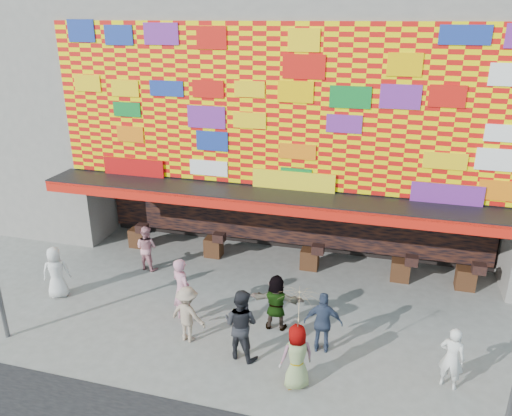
# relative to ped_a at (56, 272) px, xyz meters

# --- Properties ---
(ground) EXTENTS (90.00, 90.00, 0.00)m
(ground) POSITION_rel_ped_a_xyz_m (6.15, -0.70, -0.83)
(ground) COLOR slate
(ground) RESTS_ON ground
(shop_building) EXTENTS (15.20, 9.40, 10.00)m
(shop_building) POSITION_rel_ped_a_xyz_m (6.15, 7.48, 4.41)
(shop_building) COLOR gray
(shop_building) RESTS_ON ground
(neighbor_left) EXTENTS (11.00, 8.00, 12.00)m
(neighbor_left) POSITION_rel_ped_a_xyz_m (-6.85, 7.30, 5.17)
(neighbor_left) COLOR gray
(neighbor_left) RESTS_ON ground
(ped_a) EXTENTS (0.96, 0.86, 1.65)m
(ped_a) POSITION_rel_ped_a_xyz_m (0.00, 0.00, 0.00)
(ped_a) COLOR silver
(ped_a) RESTS_ON ground
(ped_b) EXTENTS (0.85, 0.77, 1.94)m
(ped_b) POSITION_rel_ped_a_xyz_m (4.23, -0.17, 0.15)
(ped_b) COLOR #BE7B92
(ped_b) RESTS_ON ground
(ped_c) EXTENTS (1.06, 0.91, 1.90)m
(ped_c) POSITION_rel_ped_a_xyz_m (6.30, -1.26, 0.13)
(ped_c) COLOR black
(ped_c) RESTS_ON ground
(ped_d) EXTENTS (1.12, 0.79, 1.58)m
(ped_d) POSITION_rel_ped_a_xyz_m (4.74, -0.98, -0.04)
(ped_d) COLOR gray
(ped_d) RESTS_ON ground
(ped_e) EXTENTS (1.02, 0.50, 1.69)m
(ped_e) POSITION_rel_ped_a_xyz_m (8.25, -0.48, 0.02)
(ped_e) COLOR #34405B
(ped_e) RESTS_ON ground
(ped_f) EXTENTS (1.53, 0.57, 1.62)m
(ped_f) POSITION_rel_ped_a_xyz_m (6.86, 0.18, -0.02)
(ped_f) COLOR gray
(ped_f) RESTS_ON ground
(ped_g) EXTENTS (0.96, 0.86, 1.64)m
(ped_g) POSITION_rel_ped_a_xyz_m (7.86, -1.97, -0.01)
(ped_g) COLOR gray
(ped_g) RESTS_ON ground
(ped_h) EXTENTS (0.67, 0.54, 1.59)m
(ped_h) POSITION_rel_ped_a_xyz_m (11.30, -1.01, -0.03)
(ped_h) COLOR silver
(ped_h) RESTS_ON ground
(ped_i) EXTENTS (0.86, 0.72, 1.56)m
(ped_i) POSITION_rel_ped_a_xyz_m (1.81, 2.39, -0.04)
(ped_i) COLOR pink
(ped_i) RESTS_ON ground
(parasol) EXTENTS (1.23, 1.24, 1.82)m
(parasol) POSITION_rel_ped_a_xyz_m (7.86, -1.97, 1.31)
(parasol) COLOR beige
(parasol) RESTS_ON ground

